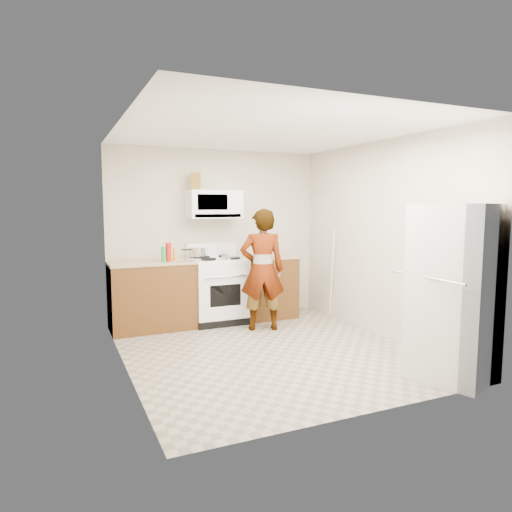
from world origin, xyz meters
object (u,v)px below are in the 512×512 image
gas_range (218,289)px  microwave (214,204)px  fridge (455,292)px  person (262,270)px  kettle (269,248)px  saucepan (198,252)px

gas_range → microwave: 1.22m
gas_range → fridge: fridge is taller
person → gas_range: bearing=-38.3°
fridge → microwave: bearing=92.4°
kettle → saucepan: bearing=-155.9°
microwave → kettle: (0.92, 0.09, -0.67)m
gas_range → kettle: 1.09m
microwave → fridge: bearing=-66.0°
microwave → fridge: microwave is taller
microwave → fridge: 3.50m
saucepan → fridge: bearing=-62.7°
gas_range → person: size_ratio=0.69×
person → saucepan: person is taller
microwave → person: 1.23m
kettle → saucepan: size_ratio=0.84×
person → fridge: 2.54m
gas_range → saucepan: (-0.24, 0.16, 0.53)m
gas_range → fridge: bearing=-65.1°
gas_range → fridge: size_ratio=0.66×
gas_range → kettle: gas_range is taller
fridge → saucepan: (-1.62, 3.13, 0.17)m
person → kettle: size_ratio=8.63×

